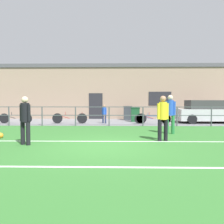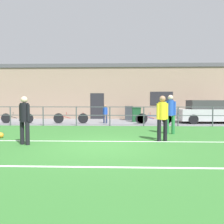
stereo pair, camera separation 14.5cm
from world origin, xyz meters
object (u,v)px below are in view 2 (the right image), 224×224
Objects in this scene: spectator_child at (105,113)px; bicycle_parked_0 at (17,118)px; player_goalkeeper at (25,117)px; bicycle_parked_1 at (154,119)px; soccer_ball_match at (1,135)px; trash_bin_0 at (136,115)px; player_striker at (162,115)px; parked_car_red at (211,112)px; bicycle_parked_3 at (154,118)px; player_winger at (170,112)px; bicycle_parked_4 at (71,118)px; trash_bin_1 at (129,113)px.

spectator_child is 0.56× the size of bicycle_parked_0.
player_goalkeeper is 8.89m from bicycle_parked_1.
trash_bin_0 reaches higher than soccer_ball_match.
player_goalkeeper reaches higher than soccer_ball_match.
bicycle_parked_0 is 8.02m from trash_bin_0.
player_striker is 8.22m from parked_car_red.
bicycle_parked_0 is (-12.77, -0.74, -0.38)m from parked_car_red.
spectator_child is at bearing 96.26° from player_goalkeeper.
bicycle_parked_0 is at bearing -169.86° from trash_bin_0.
bicycle_parked_3 reaches higher than bicycle_parked_0.
bicycle_parked_0 is at bearing -15.30° from player_winger.
player_striker is 6.23m from bicycle_parked_3.
bicycle_parked_4 is (3.54, -0.00, 0.01)m from bicycle_parked_0.
bicycle_parked_1 is at bearing -0.00° from bicycle_parked_4.
parked_car_red is at bearing 4.56° from bicycle_parked_4.
player_striker is 7.61× the size of soccer_ball_match.
spectator_child is 3.19m from bicycle_parked_3.
bicycle_parked_1 is 5.35m from bicycle_parked_4.
bicycle_parked_0 is (-3.51, 7.06, -0.58)m from player_goalkeeper.
bicycle_parked_4 is at bearing -162.02° from trash_bin_0.
player_striker is 1.39× the size of spectator_child.
spectator_child is 0.55× the size of bicycle_parked_3.
soccer_ball_match is at bearing -149.12° from parked_car_red.
spectator_child is (-3.23, 4.50, -0.29)m from player_winger.
trash_bin_1 is at bearing 158.59° from parked_car_red.
bicycle_parked_0 is at bearing 180.00° from bicycle_parked_3.
bicycle_parked_1 is 1.03× the size of bicycle_parked_4.
bicycle_parked_1 is at bearing 68.67° from player_striker.
player_winger is 7.01m from bicycle_parked_4.
player_winger is 0.41× the size of parked_car_red.
bicycle_parked_3 is 1.77m from trash_bin_0.
trash_bin_0 is at bearing 17.98° from bicycle_parked_4.
trash_bin_0 is 1.50m from trash_bin_1.
soccer_ball_match is 0.18× the size of spectator_child.
trash_bin_1 is at bearing -98.88° from spectator_child.
bicycle_parked_1 is at bearing -169.26° from parked_car_red.
trash_bin_1 is (-1.52, 2.83, 0.19)m from bicycle_parked_3.
bicycle_parked_3 is 0.97× the size of bicycle_parked_4.
player_goalkeeper is 2.20m from soccer_ball_match.
player_goalkeeper is at bearing -139.92° from parked_car_red.
bicycle_parked_0 is at bearing 180.00° from bicycle_parked_1.
parked_car_red is 4.29× the size of trash_bin_0.
trash_bin_1 is at bearing 108.35° from trash_bin_0.
bicycle_parked_4 reaches higher than bicycle_parked_0.
player_goalkeeper is at bearing -117.36° from trash_bin_0.
player_striker is at bearing -95.29° from bicycle_parked_1.
player_striker is 7.61m from trash_bin_0.
player_striker is 0.96× the size of player_winger.
soccer_ball_match is (-6.36, 0.44, -0.84)m from player_striker.
parked_car_red reaches higher than bicycle_parked_4.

